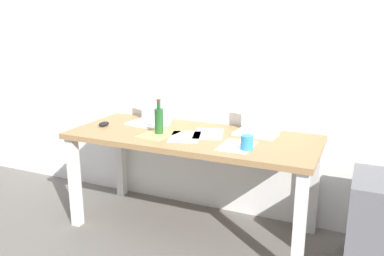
{
  "coord_description": "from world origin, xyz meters",
  "views": [
    {
      "loc": [
        1.13,
        -2.55,
        1.55
      ],
      "look_at": [
        0.0,
        0.0,
        0.8
      ],
      "focal_mm": 37.33,
      "sensor_mm": 36.0,
      "label": 1
    }
  ],
  "objects_px": {
    "beer_bottle": "(159,120)",
    "filing_cabinet": "(382,226)",
    "laptop_left": "(150,118)",
    "laptop_right": "(258,128)",
    "desk": "(192,147)",
    "computer_mouse": "(104,124)",
    "coffee_mug": "(247,143)"
  },
  "relations": [
    {
      "from": "filing_cabinet",
      "to": "laptop_left",
      "type": "bearing_deg",
      "value": 174.41
    },
    {
      "from": "laptop_left",
      "to": "beer_bottle",
      "type": "xyz_separation_m",
      "value": [
        0.21,
        -0.23,
        0.06
      ]
    },
    {
      "from": "beer_bottle",
      "to": "laptop_left",
      "type": "bearing_deg",
      "value": 131.5
    },
    {
      "from": "laptop_left",
      "to": "beer_bottle",
      "type": "distance_m",
      "value": 0.31
    },
    {
      "from": "filing_cabinet",
      "to": "laptop_right",
      "type": "bearing_deg",
      "value": 165.44
    },
    {
      "from": "desk",
      "to": "filing_cabinet",
      "type": "distance_m",
      "value": 1.35
    },
    {
      "from": "beer_bottle",
      "to": "filing_cabinet",
      "type": "height_order",
      "value": "beer_bottle"
    },
    {
      "from": "beer_bottle",
      "to": "computer_mouse",
      "type": "bearing_deg",
      "value": 177.81
    },
    {
      "from": "laptop_left",
      "to": "coffee_mug",
      "type": "xyz_separation_m",
      "value": [
        0.9,
        -0.34,
        0.0
      ]
    },
    {
      "from": "laptop_left",
      "to": "beer_bottle",
      "type": "relative_size",
      "value": 1.27
    },
    {
      "from": "laptop_left",
      "to": "filing_cabinet",
      "type": "relative_size",
      "value": 0.52
    },
    {
      "from": "filing_cabinet",
      "to": "coffee_mug",
      "type": "bearing_deg",
      "value": -168.58
    },
    {
      "from": "beer_bottle",
      "to": "filing_cabinet",
      "type": "distance_m",
      "value": 1.63
    },
    {
      "from": "beer_bottle",
      "to": "filing_cabinet",
      "type": "xyz_separation_m",
      "value": [
        1.54,
        0.06,
        -0.54
      ]
    },
    {
      "from": "desk",
      "to": "beer_bottle",
      "type": "relative_size",
      "value": 7.09
    },
    {
      "from": "computer_mouse",
      "to": "coffee_mug",
      "type": "bearing_deg",
      "value": 0.35
    },
    {
      "from": "desk",
      "to": "laptop_right",
      "type": "height_order",
      "value": "laptop_right"
    },
    {
      "from": "filing_cabinet",
      "to": "desk",
      "type": "bearing_deg",
      "value": 179.43
    },
    {
      "from": "beer_bottle",
      "to": "filing_cabinet",
      "type": "bearing_deg",
      "value": 2.29
    },
    {
      "from": "computer_mouse",
      "to": "laptop_right",
      "type": "bearing_deg",
      "value": 19.49
    },
    {
      "from": "laptop_left",
      "to": "filing_cabinet",
      "type": "height_order",
      "value": "laptop_left"
    },
    {
      "from": "desk",
      "to": "coffee_mug",
      "type": "distance_m",
      "value": 0.52
    },
    {
      "from": "desk",
      "to": "filing_cabinet",
      "type": "bearing_deg",
      "value": -0.57
    },
    {
      "from": "laptop_right",
      "to": "beer_bottle",
      "type": "bearing_deg",
      "value": -156.31
    },
    {
      "from": "laptop_left",
      "to": "beer_bottle",
      "type": "bearing_deg",
      "value": -48.5
    },
    {
      "from": "desk",
      "to": "computer_mouse",
      "type": "height_order",
      "value": "computer_mouse"
    },
    {
      "from": "laptop_left",
      "to": "computer_mouse",
      "type": "xyz_separation_m",
      "value": [
        -0.3,
        -0.21,
        -0.03
      ]
    },
    {
      "from": "coffee_mug",
      "to": "laptop_left",
      "type": "bearing_deg",
      "value": 159.3
    },
    {
      "from": "laptop_left",
      "to": "laptop_right",
      "type": "height_order",
      "value": "laptop_left"
    },
    {
      "from": "laptop_right",
      "to": "filing_cabinet",
      "type": "bearing_deg",
      "value": -14.56
    },
    {
      "from": "beer_bottle",
      "to": "filing_cabinet",
      "type": "relative_size",
      "value": 0.41
    },
    {
      "from": "filing_cabinet",
      "to": "beer_bottle",
      "type": "bearing_deg",
      "value": -177.71
    }
  ]
}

